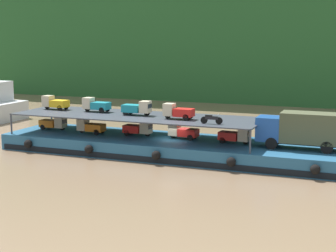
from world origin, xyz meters
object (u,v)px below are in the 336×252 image
Objects in this scene: mini_truck_upper_bow at (178,112)px; mini_truck_lower_mid at (138,128)px; mini_truck_lower_stern at (54,123)px; mini_truck_upper_stern at (55,103)px; covered_lorry at (301,129)px; mini_truck_lower_fore at (183,132)px; mini_truck_upper_fore at (137,108)px; motorcycle_upper_port at (211,119)px; cargo_barge at (173,147)px; mini_truck_lower_bow at (235,136)px; mini_truck_upper_mid at (96,105)px; mini_truck_lower_aft at (91,127)px.

mini_truck_lower_mid is at bearing 166.20° from mini_truck_upper_bow.
mini_truck_upper_stern is (-0.14, 0.55, 2.00)m from mini_truck_lower_stern.
covered_lorry reaches higher than mini_truck_lower_mid.
mini_truck_upper_stern and mini_truck_upper_bow have the same top height.
mini_truck_lower_stern is 0.98× the size of mini_truck_lower_mid.
mini_truck_upper_fore reaches higher than mini_truck_lower_fore.
mini_truck_lower_fore is 4.66m from motorcycle_upper_port.
mini_truck_lower_bow is at bearing 3.00° from cargo_barge.
motorcycle_upper_port is (17.34, -2.28, 1.74)m from mini_truck_lower_stern.
mini_truck_upper_mid reaches higher than mini_truck_lower_bow.
mini_truck_lower_mid is 1.01× the size of mini_truck_upper_mid.
mini_truck_lower_fore is 4.98m from mini_truck_lower_bow.
motorcycle_upper_port is (17.48, -2.82, -0.26)m from mini_truck_upper_stern.
covered_lorry is 4.13× the size of motorcycle_upper_port.
mini_truck_upper_mid and mini_truck_upper_fore have the same top height.
covered_lorry is 10.73m from mini_truck_lower_fore.
mini_truck_upper_stern is at bearing 178.08° from covered_lorry.
mini_truck_upper_mid is 1.00× the size of mini_truck_upper_bow.
mini_truck_upper_fore reaches higher than covered_lorry.
mini_truck_upper_mid is (-4.74, 0.32, 2.00)m from mini_truck_lower_mid.
mini_truck_lower_mid is 9.68m from mini_truck_upper_stern.
mini_truck_upper_stern reaches higher than motorcycle_upper_port.
mini_truck_upper_stern is at bearing 104.57° from mini_truck_lower_stern.
mini_truck_lower_stern is 9.33m from mini_truck_lower_mid.
mini_truck_upper_bow is (13.77, -0.85, 2.00)m from mini_truck_lower_stern.
mini_truck_lower_aft is 13.03m from motorcycle_upper_port.
mini_truck_upper_mid reaches higher than covered_lorry.
cargo_barge is 5.90m from mini_truck_lower_bow.
mini_truck_upper_stern is 1.46× the size of motorcycle_upper_port.
mini_truck_lower_stern is (-13.10, 0.24, 1.44)m from cargo_barge.
mini_truck_upper_fore is at bearing -179.48° from mini_truck_lower_bow.
mini_truck_upper_stern is at bearing 178.19° from mini_truck_lower_mid.
mini_truck_lower_bow is 19.06m from mini_truck_upper_stern.
motorcycle_upper_port is at bearing -15.75° from mini_truck_upper_fore.
mini_truck_upper_bow is at bearing -10.49° from mini_truck_upper_fore.
mini_truck_lower_stern is 2.08m from mini_truck_upper_stern.
mini_truck_lower_mid and mini_truck_lower_fore have the same top height.
covered_lorry is 10.79m from mini_truck_upper_bow.
motorcycle_upper_port is (7.97, -2.25, -0.26)m from mini_truck_upper_fore.
mini_truck_lower_mid is 1.01× the size of mini_truck_upper_bow.
mini_truck_upper_stern is at bearing 176.59° from cargo_barge.
motorcycle_upper_port is (-7.17, -1.99, 0.74)m from covered_lorry.
mini_truck_lower_stern is 0.98× the size of mini_truck_lower_fore.
mini_truck_upper_bow is (9.22, -0.37, 2.00)m from mini_truck_lower_aft.
covered_lorry reaches higher than mini_truck_lower_bow.
mini_truck_lower_mid is (9.33, 0.25, 0.00)m from mini_truck_lower_stern.
mini_truck_lower_aft is at bearing -174.67° from mini_truck_upper_fore.
motorcycle_upper_port reaches higher than cargo_barge.
mini_truck_upper_fore is 8.28m from motorcycle_upper_port.
mini_truck_lower_aft is 1.44× the size of motorcycle_upper_port.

